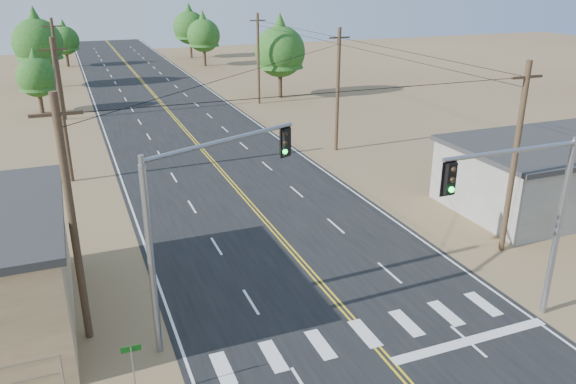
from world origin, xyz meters
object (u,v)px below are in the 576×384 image
signal_mast_left (197,206)px  street_sign (133,365)px  signal_mast_right (530,205)px  building_right (568,173)px

signal_mast_left → street_sign: signal_mast_left is taller
signal_mast_right → signal_mast_left: bearing=160.7°
building_right → signal_mast_left: 25.77m
signal_mast_left → signal_mast_right: 12.99m
signal_mast_left → building_right: bearing=-11.9°
signal_mast_left → signal_mast_right: bearing=-42.9°
signal_mast_right → street_sign: signal_mast_right is taller
signal_mast_left → street_sign: (-3.20, -3.38, -3.96)m
building_right → signal_mast_left: size_ratio=1.87×
building_right → street_sign: bearing=-163.2°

